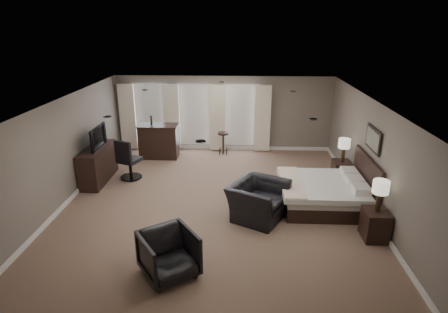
{
  "coord_description": "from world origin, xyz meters",
  "views": [
    {
      "loc": [
        0.63,
        -8.53,
        4.35
      ],
      "look_at": [
        0.2,
        0.4,
        1.1
      ],
      "focal_mm": 30.0,
      "sensor_mm": 36.0,
      "label": 1
    }
  ],
  "objects_px": {
    "armchair_far": "(169,252)",
    "bar_counter": "(159,141)",
    "nightstand_far": "(341,172)",
    "armchair_near": "(258,195)",
    "bar_stool_left": "(160,145)",
    "tv": "(95,145)",
    "lamp_near": "(379,196)",
    "desk_chair": "(130,159)",
    "bed": "(320,182)",
    "bar_stool_right": "(223,143)",
    "nightstand_near": "(375,225)",
    "lamp_far": "(344,150)",
    "dresser": "(98,164)"
  },
  "relations": [
    {
      "from": "armchair_far",
      "to": "bar_counter",
      "type": "distance_m",
      "value": 6.35
    },
    {
      "from": "nightstand_far",
      "to": "bar_counter",
      "type": "xyz_separation_m",
      "value": [
        -5.59,
        1.86,
        0.25
      ]
    },
    {
      "from": "armchair_near",
      "to": "bar_stool_left",
      "type": "xyz_separation_m",
      "value": [
        -3.17,
        4.12,
        -0.21
      ]
    },
    {
      "from": "nightstand_far",
      "to": "tv",
      "type": "relative_size",
      "value": 0.59
    },
    {
      "from": "armchair_near",
      "to": "lamp_near",
      "type": "bearing_deg",
      "value": -79.95
    },
    {
      "from": "tv",
      "to": "desk_chair",
      "type": "relative_size",
      "value": 0.89
    },
    {
      "from": "armchair_near",
      "to": "bar_counter",
      "type": "xyz_separation_m",
      "value": [
        -3.17,
        3.94,
        0.01
      ]
    },
    {
      "from": "bed",
      "to": "bar_counter",
      "type": "distance_m",
      "value": 5.75
    },
    {
      "from": "bar_stool_right",
      "to": "desk_chair",
      "type": "bearing_deg",
      "value": -139.33
    },
    {
      "from": "nightstand_near",
      "to": "bar_stool_left",
      "type": "bearing_deg",
      "value": 138.48
    },
    {
      "from": "nightstand_near",
      "to": "tv",
      "type": "height_order",
      "value": "tv"
    },
    {
      "from": "nightstand_near",
      "to": "armchair_far",
      "type": "distance_m",
      "value": 4.34
    },
    {
      "from": "bed",
      "to": "armchair_near",
      "type": "bearing_deg",
      "value": -157.71
    },
    {
      "from": "nightstand_near",
      "to": "lamp_far",
      "type": "relative_size",
      "value": 0.96
    },
    {
      "from": "nightstand_near",
      "to": "nightstand_far",
      "type": "relative_size",
      "value": 1.0
    },
    {
      "from": "bed",
      "to": "bar_stool_left",
      "type": "bearing_deg",
      "value": 143.34
    },
    {
      "from": "armchair_near",
      "to": "bar_counter",
      "type": "relative_size",
      "value": 0.99
    },
    {
      "from": "bar_stool_left",
      "to": "armchair_near",
      "type": "bearing_deg",
      "value": -52.48
    },
    {
      "from": "lamp_far",
      "to": "bar_stool_right",
      "type": "distance_m",
      "value": 4.17
    },
    {
      "from": "tv",
      "to": "desk_chair",
      "type": "distance_m",
      "value": 1.01
    },
    {
      "from": "bed",
      "to": "bar_counter",
      "type": "height_order",
      "value": "bed"
    },
    {
      "from": "nightstand_far",
      "to": "dresser",
      "type": "xyz_separation_m",
      "value": [
        -6.92,
        -0.17,
        0.18
      ]
    },
    {
      "from": "nightstand_near",
      "to": "armchair_near",
      "type": "bearing_deg",
      "value": 161.23
    },
    {
      "from": "nightstand_far",
      "to": "bar_stool_left",
      "type": "distance_m",
      "value": 5.95
    },
    {
      "from": "bed",
      "to": "lamp_near",
      "type": "height_order",
      "value": "lamp_near"
    },
    {
      "from": "bed",
      "to": "desk_chair",
      "type": "relative_size",
      "value": 1.69
    },
    {
      "from": "armchair_near",
      "to": "bar_stool_left",
      "type": "bearing_deg",
      "value": 66.34
    },
    {
      "from": "lamp_near",
      "to": "dresser",
      "type": "bearing_deg",
      "value": 158.45
    },
    {
      "from": "lamp_far",
      "to": "tv",
      "type": "xyz_separation_m",
      "value": [
        -6.92,
        -0.17,
        0.09
      ]
    },
    {
      "from": "lamp_far",
      "to": "bar_stool_left",
      "type": "bearing_deg",
      "value": 159.89
    },
    {
      "from": "lamp_near",
      "to": "dresser",
      "type": "relative_size",
      "value": 0.4
    },
    {
      "from": "nightstand_far",
      "to": "bar_stool_left",
      "type": "bearing_deg",
      "value": 159.89
    },
    {
      "from": "armchair_far",
      "to": "bar_stool_right",
      "type": "distance_m",
      "value": 6.61
    },
    {
      "from": "armchair_near",
      "to": "bar_stool_left",
      "type": "height_order",
      "value": "armchair_near"
    },
    {
      "from": "dresser",
      "to": "armchair_far",
      "type": "height_order",
      "value": "dresser"
    },
    {
      "from": "tv",
      "to": "armchair_far",
      "type": "height_order",
      "value": "tv"
    },
    {
      "from": "nightstand_near",
      "to": "lamp_near",
      "type": "relative_size",
      "value": 0.94
    },
    {
      "from": "dresser",
      "to": "bar_stool_right",
      "type": "height_order",
      "value": "dresser"
    },
    {
      "from": "tv",
      "to": "bar_counter",
      "type": "relative_size",
      "value": 0.82
    },
    {
      "from": "nightstand_far",
      "to": "lamp_far",
      "type": "relative_size",
      "value": 0.95
    },
    {
      "from": "armchair_far",
      "to": "desk_chair",
      "type": "distance_m",
      "value": 4.76
    },
    {
      "from": "bar_stool_left",
      "to": "lamp_far",
      "type": "bearing_deg",
      "value": -20.11
    },
    {
      "from": "bed",
      "to": "bar_stool_right",
      "type": "distance_m",
      "value": 4.52
    },
    {
      "from": "armchair_near",
      "to": "bar_stool_right",
      "type": "xyz_separation_m",
      "value": [
        -1.03,
        4.34,
        -0.17
      ]
    },
    {
      "from": "lamp_near",
      "to": "bar_stool_left",
      "type": "xyz_separation_m",
      "value": [
        -5.59,
        4.95,
        -0.63
      ]
    },
    {
      "from": "bed",
      "to": "dresser",
      "type": "relative_size",
      "value": 1.19
    },
    {
      "from": "lamp_near",
      "to": "bar_stool_right",
      "type": "height_order",
      "value": "lamp_near"
    },
    {
      "from": "bar_counter",
      "to": "lamp_far",
      "type": "bearing_deg",
      "value": -18.44
    },
    {
      "from": "lamp_near",
      "to": "dresser",
      "type": "xyz_separation_m",
      "value": [
        -6.92,
        2.73,
        -0.49
      ]
    },
    {
      "from": "armchair_far",
      "to": "bar_stool_right",
      "type": "relative_size",
      "value": 1.19
    }
  ]
}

